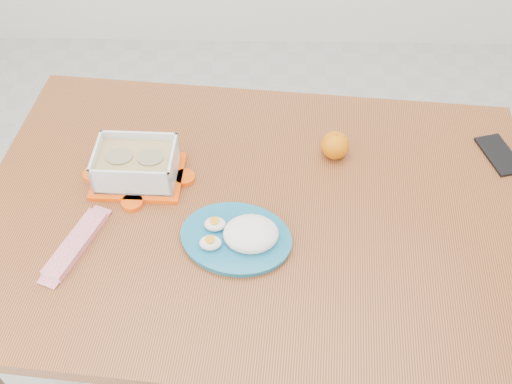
{
  "coord_description": "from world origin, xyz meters",
  "views": [
    {
      "loc": [
        -0.02,
        -0.88,
        1.78
      ],
      "look_at": [
        -0.03,
        -0.04,
        0.81
      ],
      "focal_mm": 40.0,
      "sensor_mm": 36.0,
      "label": 1
    }
  ],
  "objects_px": {
    "food_container": "(137,165)",
    "rice_plate": "(241,235)",
    "dining_table": "(256,231)",
    "orange_fruit": "(335,145)",
    "smartphone": "(499,155)"
  },
  "relations": [
    {
      "from": "rice_plate",
      "to": "orange_fruit",
      "type": "bearing_deg",
      "value": 62.68
    },
    {
      "from": "food_container",
      "to": "rice_plate",
      "type": "relative_size",
      "value": 0.75
    },
    {
      "from": "food_container",
      "to": "smartphone",
      "type": "xyz_separation_m",
      "value": [
        0.91,
        0.09,
        -0.04
      ]
    },
    {
      "from": "dining_table",
      "to": "smartphone",
      "type": "distance_m",
      "value": 0.65
    },
    {
      "from": "food_container",
      "to": "rice_plate",
      "type": "bearing_deg",
      "value": -34.41
    },
    {
      "from": "orange_fruit",
      "to": "smartphone",
      "type": "bearing_deg",
      "value": 0.92
    },
    {
      "from": "food_container",
      "to": "orange_fruit",
      "type": "distance_m",
      "value": 0.49
    },
    {
      "from": "food_container",
      "to": "rice_plate",
      "type": "xyz_separation_m",
      "value": [
        0.26,
        -0.19,
        -0.02
      ]
    },
    {
      "from": "rice_plate",
      "to": "smartphone",
      "type": "relative_size",
      "value": 2.11
    },
    {
      "from": "dining_table",
      "to": "smartphone",
      "type": "relative_size",
      "value": 9.98
    },
    {
      "from": "smartphone",
      "to": "rice_plate",
      "type": "bearing_deg",
      "value": -171.49
    },
    {
      "from": "dining_table",
      "to": "smartphone",
      "type": "height_order",
      "value": "smartphone"
    },
    {
      "from": "food_container",
      "to": "smartphone",
      "type": "height_order",
      "value": "food_container"
    },
    {
      "from": "dining_table",
      "to": "food_container",
      "type": "bearing_deg",
      "value": 167.41
    },
    {
      "from": "food_container",
      "to": "smartphone",
      "type": "relative_size",
      "value": 1.58
    }
  ]
}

